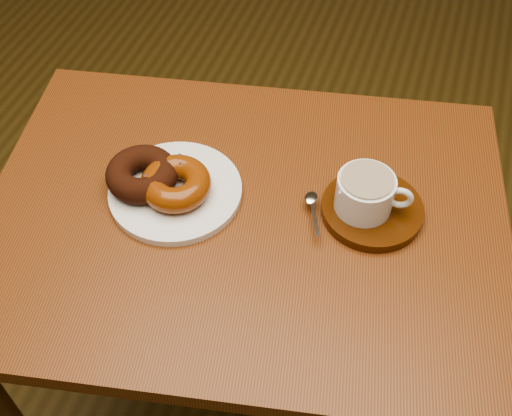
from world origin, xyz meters
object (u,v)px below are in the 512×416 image
(saucer, at_px, (372,210))
(donut_plate, at_px, (176,191))
(cafe_table, at_px, (245,259))
(coffee_cup, at_px, (366,193))

(saucer, bearing_deg, donut_plate, -169.06)
(saucer, bearing_deg, cafe_table, -161.67)
(cafe_table, xyz_separation_m, donut_plate, (-0.12, 0.00, 0.13))
(coffee_cup, bearing_deg, donut_plate, -174.78)
(cafe_table, xyz_separation_m, coffee_cup, (0.18, 0.06, 0.17))
(donut_plate, bearing_deg, coffee_cup, 10.58)
(donut_plate, xyz_separation_m, coffee_cup, (0.29, 0.06, 0.04))
(cafe_table, bearing_deg, coffee_cup, 7.65)
(saucer, xyz_separation_m, coffee_cup, (-0.01, -0.00, 0.04))
(donut_plate, height_order, saucer, saucer)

